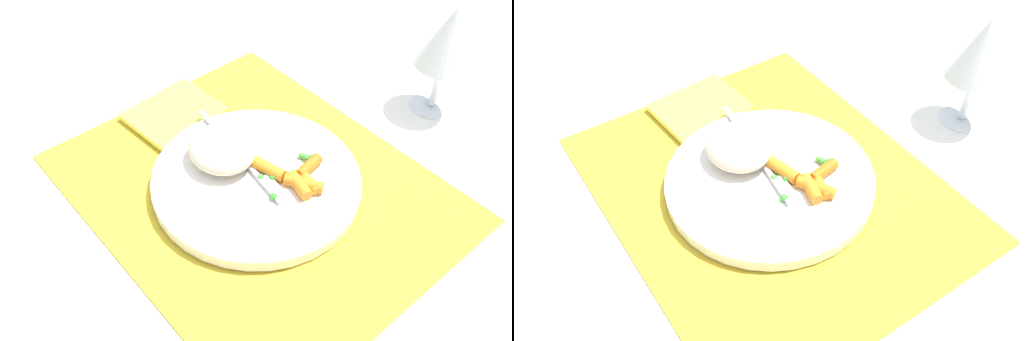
# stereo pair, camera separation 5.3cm
# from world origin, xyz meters

# --- Properties ---
(ground_plane) EXTENTS (2.40, 2.40, 0.00)m
(ground_plane) POSITION_xyz_m (0.00, 0.00, 0.00)
(ground_plane) COLOR white
(placemat) EXTENTS (0.46, 0.37, 0.01)m
(placemat) POSITION_xyz_m (0.00, 0.00, 0.00)
(placemat) COLOR gold
(placemat) RESTS_ON ground_plane
(plate) EXTENTS (0.26, 0.26, 0.02)m
(plate) POSITION_xyz_m (0.00, 0.00, 0.01)
(plate) COLOR white
(plate) RESTS_ON placemat
(rice_mound) EXTENTS (0.09, 0.08, 0.04)m
(rice_mound) POSITION_xyz_m (-0.05, -0.01, 0.04)
(rice_mound) COLOR beige
(rice_mound) RESTS_ON plate
(carrot_portion) EXTENTS (0.09, 0.07, 0.02)m
(carrot_portion) POSITION_xyz_m (0.04, 0.03, 0.03)
(carrot_portion) COLOR orange
(carrot_portion) RESTS_ON plate
(pea_scatter) EXTENTS (0.06, 0.09, 0.01)m
(pea_scatter) POSITION_xyz_m (0.02, 0.03, 0.03)
(pea_scatter) COLOR #559B3D
(pea_scatter) RESTS_ON plate
(fork) EXTENTS (0.19, 0.04, 0.01)m
(fork) POSITION_xyz_m (-0.02, 0.00, 0.02)
(fork) COLOR silver
(fork) RESTS_ON plate
(wine_glass) EXTENTS (0.08, 0.08, 0.16)m
(wine_glass) POSITION_xyz_m (0.04, 0.30, 0.11)
(wine_glass) COLOR silver
(wine_glass) RESTS_ON ground_plane
(napkin) EXTENTS (0.11, 0.13, 0.01)m
(napkin) POSITION_xyz_m (-0.18, -0.00, 0.01)
(napkin) COLOR #EAE54C
(napkin) RESTS_ON placemat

